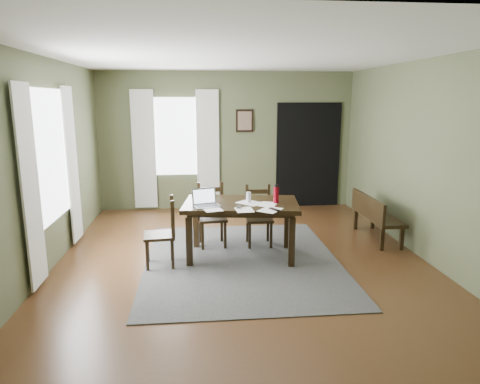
{
  "coord_description": "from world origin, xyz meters",
  "views": [
    {
      "loc": [
        -0.56,
        -5.48,
        2.16
      ],
      "look_at": [
        0.0,
        0.3,
        0.9
      ],
      "focal_mm": 32.0,
      "sensor_mm": 36.0,
      "label": 1
    }
  ],
  "objects": [
    {
      "name": "ground",
      "position": [
        0.0,
        0.0,
        -0.01
      ],
      "size": [
        5.0,
        6.0,
        0.01
      ],
      "color": "#492C16"
    },
    {
      "name": "room_shell",
      "position": [
        0.0,
        0.0,
        1.8
      ],
      "size": [
        5.02,
        6.02,
        2.71
      ],
      "color": "#515839",
      "rests_on": "ground"
    },
    {
      "name": "rug",
      "position": [
        0.0,
        0.0,
        0.01
      ],
      "size": [
        2.6,
        3.2,
        0.01
      ],
      "color": "#3D3D3D",
      "rests_on": "ground"
    },
    {
      "name": "dining_table",
      "position": [
        0.0,
        0.17,
        0.69
      ],
      "size": [
        1.65,
        1.11,
        0.77
      ],
      "rotation": [
        0.0,
        0.0,
        -0.12
      ],
      "color": "black",
      "rests_on": "rug"
    },
    {
      "name": "chair_end",
      "position": [
        -1.05,
        -0.06,
        0.45
      ],
      "size": [
        0.43,
        0.43,
        0.91
      ],
      "rotation": [
        0.0,
        0.0,
        -1.48
      ],
      "color": "black",
      "rests_on": "rug"
    },
    {
      "name": "chair_back_left",
      "position": [
        -0.39,
        0.7,
        0.46
      ],
      "size": [
        0.45,
        0.45,
        0.93
      ],
      "rotation": [
        0.0,
        0.0,
        0.1
      ],
      "color": "black",
      "rests_on": "rug"
    },
    {
      "name": "chair_back_right",
      "position": [
        0.32,
        0.66,
        0.44
      ],
      "size": [
        0.4,
        0.4,
        0.9
      ],
      "rotation": [
        0.0,
        0.0,
        -0.01
      ],
      "color": "black",
      "rests_on": "rug"
    },
    {
      "name": "bench",
      "position": [
        2.16,
        0.75,
        0.42
      ],
      "size": [
        0.4,
        1.24,
        0.7
      ],
      "rotation": [
        0.0,
        0.0,
        1.57
      ],
      "color": "black",
      "rests_on": "ground"
    },
    {
      "name": "laptop",
      "position": [
        -0.48,
        0.02,
        0.84
      ],
      "size": [
        0.39,
        0.34,
        0.23
      ],
      "rotation": [
        0.0,
        0.0,
        0.29
      ],
      "color": "#B7B7BC",
      "rests_on": "dining_table"
    },
    {
      "name": "computer_mouse",
      "position": [
        -0.06,
        -0.14,
        0.8
      ],
      "size": [
        0.07,
        0.1,
        0.03
      ],
      "primitive_type": "cube",
      "rotation": [
        0.0,
        0.0,
        -0.22
      ],
      "color": "#3F3F42",
      "rests_on": "dining_table"
    },
    {
      "name": "tv_remote",
      "position": [
        0.38,
        -0.29,
        0.79
      ],
      "size": [
        0.12,
        0.17,
        0.02
      ],
      "primitive_type": "cube",
      "rotation": [
        0.0,
        0.0,
        0.49
      ],
      "color": "black",
      "rests_on": "dining_table"
    },
    {
      "name": "drinking_glass",
      "position": [
        0.1,
        0.14,
        0.86
      ],
      "size": [
        0.08,
        0.08,
        0.14
      ],
      "primitive_type": "cylinder",
      "rotation": [
        0.0,
        0.0,
        -0.3
      ],
      "color": "silver",
      "rests_on": "dining_table"
    },
    {
      "name": "water_bottle",
      "position": [
        0.47,
        0.09,
        0.9
      ],
      "size": [
        0.08,
        0.08,
        0.26
      ],
      "rotation": [
        0.0,
        0.0,
        0.11
      ],
      "color": "maroon",
      "rests_on": "dining_table"
    },
    {
      "name": "paper_a",
      "position": [
        -0.4,
        -0.17,
        0.79
      ],
      "size": [
        0.29,
        0.34,
        0.0
      ],
      "primitive_type": "cube",
      "rotation": [
        0.0,
        0.0,
        0.24
      ],
      "color": "white",
      "rests_on": "dining_table"
    },
    {
      "name": "paper_b",
      "position": [
        0.33,
        -0.28,
        0.79
      ],
      "size": [
        0.37,
        0.39,
        0.0
      ],
      "primitive_type": "cube",
      "rotation": [
        0.0,
        0.0,
        -0.63
      ],
      "color": "white",
      "rests_on": "dining_table"
    },
    {
      "name": "paper_c",
      "position": [
        0.12,
        0.12,
        0.79
      ],
      "size": [
        0.41,
        0.41,
        0.0
      ],
      "primitive_type": "cube",
      "rotation": [
        0.0,
        0.0,
        0.76
      ],
      "color": "white",
      "rests_on": "dining_table"
    },
    {
      "name": "paper_d",
      "position": [
        0.35,
        0.01,
        0.79
      ],
      "size": [
        0.31,
        0.35,
        0.0
      ],
      "primitive_type": "cube",
      "rotation": [
        0.0,
        0.0,
        -0.4
      ],
      "color": "white",
      "rests_on": "dining_table"
    },
    {
      "name": "paper_e",
      "position": [
        0.0,
        -0.25,
        0.79
      ],
      "size": [
        0.24,
        0.3,
        0.0
      ],
      "primitive_type": "cube",
      "rotation": [
        0.0,
        0.0,
        0.08
      ],
      "color": "white",
      "rests_on": "dining_table"
    },
    {
      "name": "window_left",
      "position": [
        -2.47,
        0.2,
        1.45
      ],
      "size": [
        0.01,
        1.3,
        1.7
      ],
      "color": "white",
      "rests_on": "ground"
    },
    {
      "name": "window_back",
      "position": [
        -1.0,
        2.97,
        1.45
      ],
      "size": [
        1.0,
        0.01,
        1.5
      ],
      "color": "white",
      "rests_on": "ground"
    },
    {
      "name": "curtain_left_near",
      "position": [
        -2.44,
        -0.62,
        1.2
      ],
      "size": [
        0.03,
        0.48,
        2.3
      ],
      "color": "silver",
      "rests_on": "ground"
    },
    {
      "name": "curtain_left_far",
      "position": [
        -2.44,
        1.02,
        1.2
      ],
      "size": [
        0.03,
        0.48,
        2.3
      ],
      "color": "silver",
      "rests_on": "ground"
    },
    {
      "name": "curtain_back_left",
      "position": [
        -1.62,
        2.94,
        1.2
      ],
      "size": [
        0.44,
        0.03,
        2.3
      ],
      "color": "silver",
      "rests_on": "ground"
    },
    {
      "name": "curtain_back_right",
      "position": [
        -0.38,
        2.94,
        1.2
      ],
      "size": [
        0.44,
        0.03,
        2.3
      ],
      "color": "silver",
      "rests_on": "ground"
    },
    {
      "name": "framed_picture",
      "position": [
        0.35,
        2.97,
        1.75
      ],
      "size": [
        0.34,
        0.03,
        0.44
      ],
      "color": "black",
      "rests_on": "ground"
    },
    {
      "name": "doorway_back",
      "position": [
        1.65,
        2.97,
        1.05
      ],
      "size": [
        1.3,
        0.03,
        2.1
      ],
      "color": "black",
      "rests_on": "ground"
    }
  ]
}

